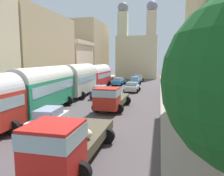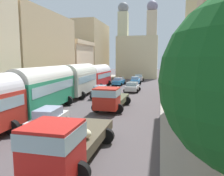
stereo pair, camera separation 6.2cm
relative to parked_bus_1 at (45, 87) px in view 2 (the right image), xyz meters
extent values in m
plane|color=#50484B|center=(4.60, 11.50, -2.36)|extent=(154.00, 154.00, 0.00)
cube|color=#9C978B|center=(-2.65, 11.50, -2.29)|extent=(2.50, 70.00, 0.14)
cube|color=#9B938A|center=(11.85, 11.50, -2.29)|extent=(2.50, 70.00, 0.14)
cube|color=tan|center=(-6.07, 9.93, 3.30)|extent=(4.34, 14.69, 11.33)
cube|color=beige|center=(-6.71, 23.10, 1.48)|extent=(5.61, 10.12, 7.68)
cube|color=beige|center=(-6.71, 23.10, 5.69)|extent=(6.18, 10.12, 0.74)
cube|color=tan|center=(-6.73, 36.07, 4.63)|extent=(5.67, 14.70, 14.00)
cube|color=#D3C08A|center=(15.28, 3.57, 3.44)|extent=(4.36, 9.93, 11.61)
cube|color=tan|center=(15.97, 15.19, 2.01)|extent=(5.75, 11.68, 8.75)
cube|color=beige|center=(4.60, 39.75, 2.92)|extent=(10.24, 7.93, 10.57)
cube|color=beige|center=(1.01, 37.77, 5.92)|extent=(2.45, 2.45, 16.58)
sphere|color=slate|center=(1.01, 37.77, 15.29)|extent=(2.69, 2.69, 2.69)
cube|color=beige|center=(8.19, 37.77, 5.92)|extent=(2.45, 2.45, 16.58)
sphere|color=gray|center=(8.19, 37.77, 15.29)|extent=(2.69, 2.69, 2.69)
cylinder|color=black|center=(1.20, -6.42, -1.86)|extent=(1.00, 0.35, 1.00)
cube|color=#299167|center=(0.00, 0.00, -0.57)|extent=(2.78, 9.63, 2.59)
cylinder|color=silver|center=(0.00, 0.00, 0.73)|extent=(2.72, 9.44, 2.28)
cube|color=#99B7C6|center=(0.00, 0.00, 0.00)|extent=(2.79, 8.87, 0.83)
cylinder|color=black|center=(-1.25, 2.90, -1.86)|extent=(1.00, 0.35, 1.00)
cylinder|color=black|center=(0.97, 3.00, -1.86)|extent=(1.00, 0.35, 1.00)
cylinder|color=black|center=(-0.97, -3.00, -1.86)|extent=(1.00, 0.35, 1.00)
cylinder|color=black|center=(1.25, -2.90, -1.86)|extent=(1.00, 0.35, 1.00)
cube|color=beige|center=(0.00, 9.00, -0.57)|extent=(2.58, 8.15, 2.58)
cylinder|color=silver|center=(0.00, 9.00, 0.72)|extent=(2.53, 7.98, 2.38)
cube|color=#99B7C6|center=(0.00, 9.00, 0.00)|extent=(2.62, 7.50, 0.83)
cylinder|color=black|center=(-1.20, 11.49, -1.86)|extent=(1.00, 0.35, 1.00)
cylinder|color=black|center=(1.10, 11.53, -1.86)|extent=(1.00, 0.35, 1.00)
cylinder|color=black|center=(-1.10, 6.47, -1.86)|extent=(1.00, 0.35, 1.00)
cylinder|color=black|center=(1.20, 6.51, -1.86)|extent=(1.00, 0.35, 1.00)
cube|color=red|center=(0.00, 18.00, -0.75)|extent=(2.75, 8.24, 2.24)
cylinder|color=silver|center=(0.00, 18.00, 0.37)|extent=(2.70, 8.07, 2.39)
cube|color=#99B7C6|center=(0.00, 18.00, -0.25)|extent=(2.77, 7.59, 0.72)
cylinder|color=black|center=(-1.06, 20.57, -1.86)|extent=(1.00, 0.35, 1.00)
cylinder|color=black|center=(1.26, 20.48, -1.86)|extent=(1.00, 0.35, 1.00)
cylinder|color=black|center=(-1.26, 15.52, -1.86)|extent=(1.00, 0.35, 1.00)
cylinder|color=black|center=(1.06, 15.43, -1.86)|extent=(1.00, 0.35, 1.00)
cube|color=red|center=(6.45, -10.94, -0.92)|extent=(2.05, 2.11, 1.99)
cube|color=#99B7C6|center=(6.45, -10.94, -0.36)|extent=(2.09, 2.19, 0.64)
cube|color=brown|center=(6.50, -7.39, -1.64)|extent=(2.09, 5.05, 0.55)
ellipsoid|color=beige|center=(6.20, -7.56, -1.08)|extent=(0.98, 0.96, 0.56)
ellipsoid|color=beige|center=(6.01, -6.74, -1.14)|extent=(1.07, 1.04, 0.44)
ellipsoid|color=beige|center=(6.79, -8.55, -1.10)|extent=(1.00, 0.81, 0.52)
ellipsoid|color=silver|center=(6.57, -8.44, -0.69)|extent=(0.60, 0.77, 0.57)
cylinder|color=black|center=(7.46, -10.75, -1.91)|extent=(0.90, 0.31, 0.90)
cylinder|color=black|center=(5.44, -10.73, -1.91)|extent=(0.90, 0.31, 0.90)
cylinder|color=black|center=(7.52, -6.49, -1.91)|extent=(0.90, 0.32, 0.90)
cylinder|color=black|center=(5.50, -6.46, -1.91)|extent=(0.90, 0.32, 0.90)
cube|color=red|center=(5.84, 0.44, -0.96)|extent=(2.18, 2.07, 1.91)
cube|color=#99B7C6|center=(5.84, 0.44, -0.42)|extent=(2.23, 2.15, 0.61)
cube|color=#4D5139|center=(5.95, 3.81, -1.64)|extent=(2.27, 4.80, 0.55)
ellipsoid|color=beige|center=(6.33, 2.43, -1.07)|extent=(0.93, 0.96, 0.60)
ellipsoid|color=beige|center=(5.66, 4.90, -1.14)|extent=(1.00, 1.00, 0.46)
ellipsoid|color=beige|center=(5.73, 3.16, -1.12)|extent=(0.78, 0.91, 0.49)
ellipsoid|color=beige|center=(5.82, 3.84, -0.65)|extent=(0.84, 1.00, 0.59)
ellipsoid|color=beige|center=(6.07, 4.63, -0.69)|extent=(0.87, 0.99, 0.57)
ellipsoid|color=beige|center=(5.63, 2.19, -0.66)|extent=(0.88, 0.75, 0.59)
cylinder|color=black|center=(6.91, 0.58, -1.91)|extent=(0.90, 0.31, 0.90)
cylinder|color=black|center=(4.79, 0.65, -1.91)|extent=(0.90, 0.31, 0.90)
cylinder|color=black|center=(7.03, 4.63, -1.91)|extent=(0.90, 0.31, 0.90)
cylinder|color=black|center=(4.91, 4.70, -1.91)|extent=(0.90, 0.31, 0.90)
cube|color=silver|center=(6.45, 14.14, -1.75)|extent=(1.86, 3.69, 0.68)
cube|color=#97B1BB|center=(6.45, 14.14, -1.16)|extent=(1.59, 1.94, 0.51)
cylinder|color=black|center=(7.27, 12.98, -2.06)|extent=(0.60, 0.21, 0.60)
cylinder|color=black|center=(5.55, 13.05, -2.06)|extent=(0.60, 0.21, 0.60)
cylinder|color=black|center=(7.36, 15.23, -2.06)|extent=(0.60, 0.21, 0.60)
cylinder|color=black|center=(5.64, 15.29, -2.06)|extent=(0.60, 0.21, 0.60)
cube|color=#3889CD|center=(5.96, 22.71, -1.68)|extent=(1.60, 3.95, 0.84)
cube|color=#8CACC7|center=(5.96, 22.71, -0.99)|extent=(1.38, 2.06, 0.53)
cylinder|color=black|center=(6.74, 21.51, -2.06)|extent=(0.60, 0.21, 0.60)
cylinder|color=black|center=(5.23, 21.48, -2.06)|extent=(0.60, 0.21, 0.60)
cylinder|color=black|center=(6.69, 23.94, -2.06)|extent=(0.60, 0.21, 0.60)
cylinder|color=black|center=(5.18, 23.90, -2.06)|extent=(0.60, 0.21, 0.60)
cube|color=silver|center=(5.88, 30.24, -1.73)|extent=(1.90, 3.71, 0.74)
cube|color=#A4C2CE|center=(5.88, 30.24, -1.10)|extent=(1.59, 1.97, 0.52)
cylinder|color=black|center=(6.78, 29.18, -2.06)|extent=(0.60, 0.21, 0.60)
cylinder|color=black|center=(5.11, 29.07, -2.06)|extent=(0.60, 0.21, 0.60)
cylinder|color=black|center=(6.64, 31.41, -2.06)|extent=(0.60, 0.21, 0.60)
cylinder|color=black|center=(4.97, 31.30, -2.06)|extent=(0.60, 0.21, 0.60)
cube|color=white|center=(2.95, -4.90, -1.75)|extent=(1.76, 4.07, 0.70)
cube|color=#A0ADCC|center=(2.95, -4.90, -1.11)|extent=(1.47, 2.15, 0.57)
cylinder|color=black|center=(2.12, -3.71, -2.06)|extent=(0.60, 0.21, 0.60)
cylinder|color=black|center=(3.65, -3.63, -2.06)|extent=(0.60, 0.21, 0.60)
cylinder|color=black|center=(2.26, -6.18, -2.06)|extent=(0.60, 0.21, 0.60)
cylinder|color=black|center=(3.79, -6.10, -2.06)|extent=(0.60, 0.21, 0.60)
cube|color=#292D31|center=(3.05, 8.33, -1.73)|extent=(1.65, 4.05, 0.72)
cube|color=#8FB7CA|center=(3.05, 8.33, -1.10)|extent=(1.40, 2.12, 0.55)
cylinder|color=black|center=(2.25, 9.55, -2.06)|extent=(0.60, 0.21, 0.60)
cylinder|color=black|center=(3.76, 9.60, -2.06)|extent=(0.60, 0.21, 0.60)
cylinder|color=black|center=(2.33, 7.07, -2.06)|extent=(0.60, 0.21, 0.60)
cylinder|color=black|center=(3.84, 7.11, -2.06)|extent=(0.60, 0.21, 0.60)
cube|color=#338FC9|center=(2.88, 21.95, -1.76)|extent=(1.90, 4.06, 0.67)
cube|color=#A2B0C6|center=(2.88, 21.95, -1.18)|extent=(1.56, 2.15, 0.49)
cylinder|color=black|center=(2.18, 23.23, -2.06)|extent=(0.60, 0.21, 0.60)
cylinder|color=black|center=(3.77, 23.10, -2.06)|extent=(0.60, 0.21, 0.60)
cylinder|color=black|center=(1.99, 20.79, -2.06)|extent=(0.60, 0.21, 0.60)
cylinder|color=black|center=(3.58, 20.67, -2.06)|extent=(0.60, 0.21, 0.60)
cylinder|color=slate|center=(12.55, -3.79, -2.29)|extent=(0.22, 0.22, 0.14)
cylinder|color=slate|center=(12.55, -3.79, -1.79)|extent=(0.35, 0.35, 0.86)
cylinder|color=#457145|center=(12.55, -3.79, -1.06)|extent=(0.54, 0.54, 0.61)
sphere|color=#D6AD89|center=(12.55, -3.79, -0.65)|extent=(0.21, 0.21, 0.21)
cylinder|color=#242842|center=(12.21, -6.38, -2.29)|extent=(0.20, 0.20, 0.14)
cylinder|color=#242842|center=(12.21, -6.38, -1.82)|extent=(0.30, 0.30, 0.81)
cylinder|color=#406882|center=(12.21, -6.38, -1.14)|extent=(0.47, 0.47, 0.54)
sphere|color=tan|center=(12.21, -6.38, -0.75)|extent=(0.23, 0.23, 0.23)
cylinder|color=#533E4D|center=(11.45, 0.89, -2.29)|extent=(0.20, 0.20, 0.14)
cylinder|color=#533E4D|center=(11.45, 0.89, -1.78)|extent=(0.28, 0.28, 0.88)
cylinder|color=beige|center=(11.45, 0.89, -1.03)|extent=(0.43, 0.43, 0.62)
sphere|color=tan|center=(11.45, 0.89, -0.61)|extent=(0.23, 0.23, 0.23)
camera|label=1|loc=(10.42, -18.47, 2.58)|focal=35.09mm
camera|label=2|loc=(10.48, -18.46, 2.58)|focal=35.09mm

